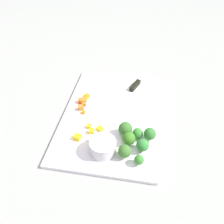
{
  "coord_description": "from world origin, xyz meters",
  "views": [
    {
      "loc": [
        0.59,
        0.1,
        0.58
      ],
      "look_at": [
        0.0,
        0.0,
        0.02
      ],
      "focal_mm": 39.01,
      "sensor_mm": 36.0,
      "label": 1
    }
  ],
  "objects": [
    {
      "name": "chef_knife",
      "position": [
        -0.08,
        0.03,
        0.02
      ],
      "size": [
        0.33,
        0.14,
        0.02
      ],
      "rotation": [
        0.0,
        0.0,
        5.91
      ],
      "color": "silver",
      "rests_on": "cutting_board"
    },
    {
      "name": "broccoli_floret_0",
      "position": [
        0.17,
        0.06,
        0.04
      ],
      "size": [
        0.04,
        0.04,
        0.04
      ],
      "color": "#97B454",
      "rests_on": "cutting_board"
    },
    {
      "name": "broccoli_floret_2",
      "position": [
        0.08,
        0.06,
        0.04
      ],
      "size": [
        0.04,
        0.04,
        0.05
      ],
      "color": "#95AD5D",
      "rests_on": "cutting_board"
    },
    {
      "name": "carrot_dice_0",
      "position": [
        -0.07,
        -0.1,
        0.02
      ],
      "size": [
        0.02,
        0.02,
        0.01
      ],
      "primitive_type": "cube",
      "rotation": [
        0.0,
        0.0,
        1.06
      ],
      "color": "orange",
      "rests_on": "cutting_board"
    },
    {
      "name": "carrot_dice_1",
      "position": [
        -0.04,
        -0.11,
        0.02
      ],
      "size": [
        0.02,
        0.02,
        0.02
      ],
      "primitive_type": "cube",
      "rotation": [
        0.0,
        0.0,
        1.64
      ],
      "color": "orange",
      "rests_on": "cutting_board"
    },
    {
      "name": "carrot_dice_2",
      "position": [
        -0.03,
        -0.1,
        0.02
      ],
      "size": [
        0.01,
        0.01,
        0.01
      ],
      "primitive_type": "cube",
      "rotation": [
        0.0,
        0.0,
        0.1
      ],
      "color": "orange",
      "rests_on": "cutting_board"
    },
    {
      "name": "broccoli_floret_1",
      "position": [
        0.19,
        0.11,
        0.03
      ],
      "size": [
        0.03,
        0.03,
        0.03
      ],
      "color": "#8BBB69",
      "rests_on": "cutting_board"
    },
    {
      "name": "pepper_dice_3",
      "position": [
        0.08,
        -0.02,
        0.02
      ],
      "size": [
        0.02,
        0.02,
        0.01
      ],
      "primitive_type": "cube",
      "rotation": [
        0.0,
        0.0,
        1.05
      ],
      "color": "yellow",
      "rests_on": "cutting_board"
    },
    {
      "name": "carrot_dice_6",
      "position": [
        -0.05,
        -0.11,
        0.02
      ],
      "size": [
        0.02,
        0.02,
        0.02
      ],
      "primitive_type": "cube",
      "rotation": [
        0.0,
        0.0,
        2.84
      ],
      "color": "orange",
      "rests_on": "cutting_board"
    },
    {
      "name": "carrot_dice_3",
      "position": [
        -0.01,
        -0.11,
        0.02
      ],
      "size": [
        0.02,
        0.02,
        0.02
      ],
      "primitive_type": "cube",
      "rotation": [
        0.0,
        0.0,
        0.53
      ],
      "color": "orange",
      "rests_on": "cutting_board"
    },
    {
      "name": "broccoli_floret_4",
      "position": [
        0.14,
        0.11,
        0.04
      ],
      "size": [
        0.04,
        0.04,
        0.04
      ],
      "color": "#86B057",
      "rests_on": "cutting_board"
    },
    {
      "name": "broccoli_floret_6",
      "position": [
        0.09,
        0.13,
        0.03
      ],
      "size": [
        0.04,
        0.04,
        0.04
      ],
      "color": "#8FBD61",
      "rests_on": "cutting_board"
    },
    {
      "name": "ground_plane",
      "position": [
        0.0,
        0.0,
        0.0
      ],
      "size": [
        4.0,
        4.0,
        0.0
      ],
      "primitive_type": "plane",
      "color": "gray"
    },
    {
      "name": "carrot_dice_5",
      "position": [
        0.01,
        -0.1,
        0.02
      ],
      "size": [
        0.01,
        0.01,
        0.01
      ],
      "primitive_type": "cube",
      "rotation": [
        0.0,
        0.0,
        2.92
      ],
      "color": "orange",
      "rests_on": "cutting_board"
    },
    {
      "name": "prep_bowl",
      "position": [
        0.16,
        0.0,
        0.03
      ],
      "size": [
        0.08,
        0.08,
        0.04
      ],
      "primitive_type": "cylinder",
      "color": "#B8B6B8",
      "rests_on": "cutting_board"
    },
    {
      "name": "pepper_dice_0",
      "position": [
        0.09,
        -0.05,
        0.02
      ],
      "size": [
        0.02,
        0.02,
        0.01
      ],
      "primitive_type": "cube",
      "rotation": [
        0.0,
        0.0,
        0.17
      ],
      "color": "yellow",
      "rests_on": "cutting_board"
    },
    {
      "name": "carrot_dice_4",
      "position": [
        -0.04,
        -0.12,
        0.02
      ],
      "size": [
        0.02,
        0.02,
        0.01
      ],
      "primitive_type": "cube",
      "rotation": [
        0.0,
        0.0,
        0.24
      ],
      "color": "orange",
      "rests_on": "cutting_board"
    },
    {
      "name": "pepper_dice_2",
      "position": [
        0.12,
        -0.08,
        0.02
      ],
      "size": [
        0.02,
        0.02,
        0.01
      ],
      "primitive_type": "cube",
      "rotation": [
        0.0,
        0.0,
        1.35
      ],
      "color": "yellow",
      "rests_on": "cutting_board"
    },
    {
      "name": "broccoli_floret_5",
      "position": [
        0.09,
        0.09,
        0.03
      ],
      "size": [
        0.03,
        0.03,
        0.03
      ],
      "color": "#91AE59",
      "rests_on": "cutting_board"
    },
    {
      "name": "pepper_dice_1",
      "position": [
        0.07,
        -0.06,
        0.02
      ],
      "size": [
        0.02,
        0.01,
        0.01
      ],
      "primitive_type": "cube",
      "rotation": [
        0.0,
        0.0,
        1.38
      ],
      "color": "yellow",
      "rests_on": "cutting_board"
    },
    {
      "name": "broccoli_floret_3",
      "position": [
        0.12,
        0.07,
        0.03
      ],
      "size": [
        0.04,
        0.04,
        0.04
      ],
      "color": "#95BF63",
      "rests_on": "cutting_board"
    },
    {
      "name": "cutting_board",
      "position": [
        0.0,
        0.0,
        0.01
      ],
      "size": [
        0.47,
        0.32,
        0.01
      ],
      "primitive_type": "cube",
      "color": "white",
      "rests_on": "ground_plane"
    }
  ]
}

